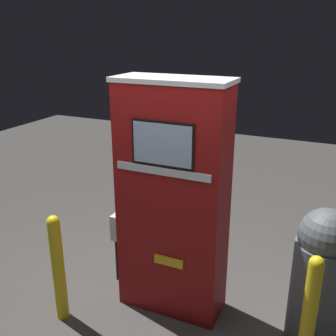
{
  "coord_description": "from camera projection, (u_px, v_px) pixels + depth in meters",
  "views": [
    {
      "loc": [
        1.3,
        -2.77,
        2.58
      ],
      "look_at": [
        0.0,
        0.1,
        1.46
      ],
      "focal_mm": 42.0,
      "sensor_mm": 36.0,
      "label": 1
    }
  ],
  "objects": [
    {
      "name": "safety_bollard",
      "position": [
        58.0,
        266.0,
        3.56
      ],
      "size": [
        0.12,
        0.12,
        1.06
      ],
      "color": "yellow",
      "rests_on": "ground_plane"
    },
    {
      "name": "ground_plane",
      "position": [
        163.0,
        316.0,
        3.74
      ],
      "size": [
        14.0,
        14.0,
        0.0
      ],
      "primitive_type": "plane",
      "color": "#423F3D"
    },
    {
      "name": "gas_pump",
      "position": [
        172.0,
        201.0,
        3.55
      ],
      "size": [
        1.07,
        0.45,
        2.21
      ],
      "color": "maroon",
      "rests_on": "ground_plane"
    },
    {
      "name": "safety_bollard_far",
      "position": [
        309.0,
        315.0,
        2.95
      ],
      "size": [
        0.11,
        0.11,
        1.06
      ],
      "color": "yellow",
      "rests_on": "ground_plane"
    },
    {
      "name": "trash_bin",
      "position": [
        321.0,
        275.0,
        3.29
      ],
      "size": [
        0.48,
        0.48,
        1.23
      ],
      "color": "#51565B",
      "rests_on": "ground_plane"
    }
  ]
}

